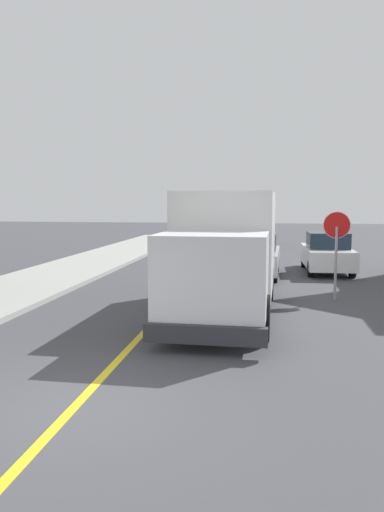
% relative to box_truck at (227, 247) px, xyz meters
% --- Properties ---
extents(ground_plane, '(120.00, 120.00, 0.00)m').
position_rel_box_truck_xyz_m(ground_plane, '(-1.68, -6.60, -1.77)').
color(ground_plane, '#424247').
extents(centre_line_yellow, '(0.16, 56.00, 0.01)m').
position_rel_box_truck_xyz_m(centre_line_yellow, '(-1.68, 3.40, -1.76)').
color(centre_line_yellow, gold).
rests_on(centre_line_yellow, ground).
extents(box_truck, '(2.60, 7.24, 3.20)m').
position_rel_box_truck_xyz_m(box_truck, '(0.00, 0.00, 0.00)').
color(box_truck, silver).
rests_on(box_truck, ground).
extents(parked_car_near, '(1.98, 4.47, 1.67)m').
position_rel_box_truck_xyz_m(parked_car_near, '(0.60, 6.77, -0.97)').
color(parked_car_near, '#B7B7BC').
rests_on(parked_car_near, ground).
extents(parked_car_mid, '(1.90, 4.44, 1.67)m').
position_rel_box_truck_xyz_m(parked_car_mid, '(0.13, 14.19, -0.97)').
color(parked_car_mid, silver).
rests_on(parked_car_mid, ground).
extents(parked_car_far, '(1.82, 4.41, 1.67)m').
position_rel_box_truck_xyz_m(parked_car_far, '(-0.04, 20.88, -0.97)').
color(parked_car_far, black).
rests_on(parked_car_far, ground).
extents(parked_van_across, '(1.89, 4.44, 1.67)m').
position_rel_box_truck_xyz_m(parked_van_across, '(3.52, 8.28, -0.97)').
color(parked_van_across, silver).
rests_on(parked_van_across, ground).
extents(stop_sign, '(0.80, 0.10, 2.65)m').
position_rel_box_truck_xyz_m(stop_sign, '(3.09, 2.27, 0.09)').
color(stop_sign, gray).
rests_on(stop_sign, ground).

